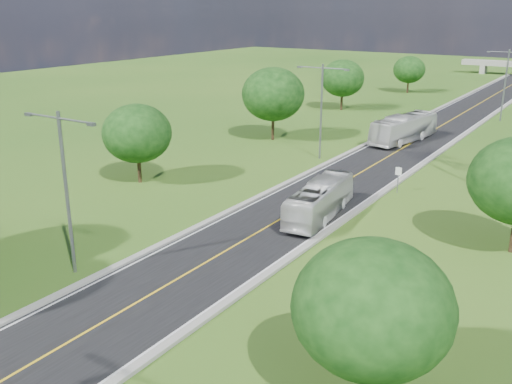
% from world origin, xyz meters
% --- Properties ---
extents(ground, '(260.00, 260.00, 0.00)m').
position_xyz_m(ground, '(0.00, 60.00, 0.00)').
color(ground, '#265518').
rests_on(ground, ground).
extents(road, '(8.00, 150.00, 0.06)m').
position_xyz_m(road, '(0.00, 66.00, 0.03)').
color(road, black).
rests_on(road, ground).
extents(curb_left, '(0.50, 150.00, 0.22)m').
position_xyz_m(curb_left, '(-4.25, 66.00, 0.11)').
color(curb_left, gray).
rests_on(curb_left, ground).
extents(curb_right, '(0.50, 150.00, 0.22)m').
position_xyz_m(curb_right, '(4.25, 66.00, 0.11)').
color(curb_right, gray).
rests_on(curb_right, ground).
extents(speed_limit_sign, '(0.55, 0.09, 2.40)m').
position_xyz_m(speed_limit_sign, '(5.20, 37.98, 1.60)').
color(speed_limit_sign, slate).
rests_on(speed_limit_sign, ground).
extents(streetlight_near_left, '(5.90, 0.25, 10.00)m').
position_xyz_m(streetlight_near_left, '(-6.00, 12.00, 5.94)').
color(streetlight_near_left, slate).
rests_on(streetlight_near_left, ground).
extents(streetlight_mid_left, '(5.90, 0.25, 10.00)m').
position_xyz_m(streetlight_mid_left, '(-6.00, 45.00, 5.94)').
color(streetlight_mid_left, slate).
rests_on(streetlight_mid_left, ground).
extents(streetlight_far_right, '(5.90, 0.25, 10.00)m').
position_xyz_m(streetlight_far_right, '(6.00, 78.00, 5.94)').
color(streetlight_far_right, slate).
rests_on(streetlight_far_right, ground).
extents(tree_lb, '(6.30, 6.30, 7.33)m').
position_xyz_m(tree_lb, '(-16.00, 28.00, 4.64)').
color(tree_lb, black).
rests_on(tree_lb, ground).
extents(tree_lc, '(7.56, 7.56, 8.79)m').
position_xyz_m(tree_lc, '(-15.00, 50.00, 5.58)').
color(tree_lc, black).
rests_on(tree_lc, ground).
extents(tree_ld, '(6.72, 6.72, 7.82)m').
position_xyz_m(tree_ld, '(-17.00, 74.00, 4.95)').
color(tree_ld, black).
rests_on(tree_ld, ground).
extents(tree_le, '(5.88, 5.88, 6.84)m').
position_xyz_m(tree_le, '(-14.50, 98.00, 4.33)').
color(tree_le, black).
rests_on(tree_le, ground).
extents(tree_ra, '(6.30, 6.30, 7.33)m').
position_xyz_m(tree_ra, '(14.00, 10.00, 4.64)').
color(tree_ra, black).
rests_on(tree_ra, ground).
extents(bus_outbound, '(3.54, 10.18, 2.78)m').
position_xyz_m(bus_outbound, '(2.30, 28.75, 1.45)').
color(bus_outbound, silver).
rests_on(bus_outbound, road).
extents(bus_inbound, '(4.67, 12.01, 3.26)m').
position_xyz_m(bus_inbound, '(-1.11, 57.48, 1.69)').
color(bus_inbound, silver).
rests_on(bus_inbound, road).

